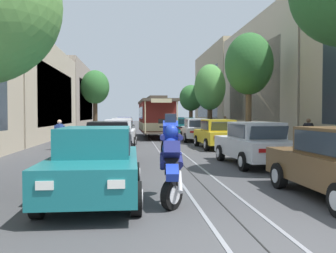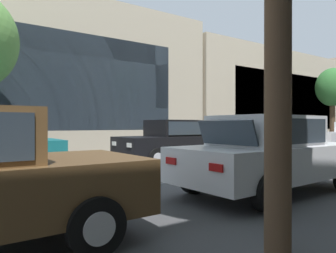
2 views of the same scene
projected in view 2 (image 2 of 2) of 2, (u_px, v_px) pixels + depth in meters
building_facade_left at (268, 97)px, 25.92m from camera, size 5.34×52.22×7.86m
parked_car_black_second_left at (174, 141)px, 11.71m from camera, size 2.04×4.38×1.58m
parked_car_white_mid_left at (289, 137)px, 15.46m from camera, size 2.10×4.40×1.58m
parked_car_white_second_right at (269, 154)px, 6.44m from camera, size 2.14×4.42×1.58m
street_tree_kerb_left_second at (332, 88)px, 21.78m from camera, size 2.25×2.15×5.37m
pedestrian_on_left_pavement at (219, 134)px, 16.88m from camera, size 0.55×0.41×1.59m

